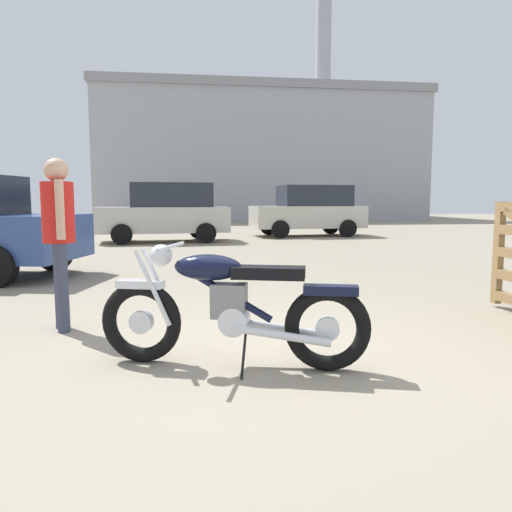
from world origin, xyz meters
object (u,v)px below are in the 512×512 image
bystander (59,226)px  pale_sedan_back (309,210)px  vintage_motorcycle (230,308)px  silver_sedan_mid (165,212)px

bystander → pale_sedan_back: pale_sedan_back is taller
vintage_motorcycle → silver_sedan_mid: (-1.94, 11.43, 0.47)m
bystander → pale_sedan_back: (4.47, 12.46, -0.10)m
silver_sedan_mid → pale_sedan_back: bearing=-166.6°
silver_sedan_mid → bystander: bearing=80.7°
bystander → silver_sedan_mid: size_ratio=0.40×
bystander → pale_sedan_back: bearing=-133.9°
pale_sedan_back → silver_sedan_mid: 5.25m
vintage_motorcycle → bystander: size_ratio=1.24×
vintage_motorcycle → pale_sedan_back: 13.90m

